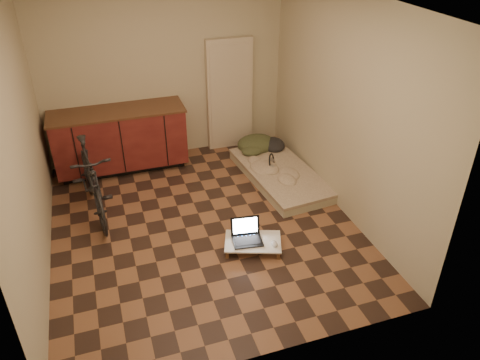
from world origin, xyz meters
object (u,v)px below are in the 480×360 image
object	(u,v)px
bicycle	(91,177)
lap_desk	(253,242)
laptop	(247,235)
futon	(280,174)

from	to	relation	value
bicycle	lap_desk	world-z (taller)	bicycle
bicycle	lap_desk	xyz separation A→B (m)	(1.62, -1.28, -0.43)
lap_desk	laptop	distance (m)	0.10
bicycle	lap_desk	size ratio (longest dim) A/B	2.20
lap_desk	laptop	world-z (taller)	laptop
bicycle	futon	xyz separation A→B (m)	(2.50, 0.03, -0.44)
lap_desk	futon	bearing A→B (deg)	76.01
bicycle	lap_desk	distance (m)	2.11
laptop	bicycle	bearing A→B (deg)	149.79
bicycle	lap_desk	bearing A→B (deg)	-44.74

